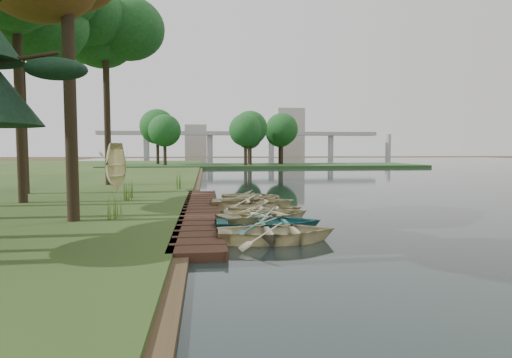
{
  "coord_description": "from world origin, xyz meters",
  "views": [
    {
      "loc": [
        -1.36,
        -18.68,
        2.9
      ],
      "look_at": [
        0.93,
        0.74,
        1.54
      ],
      "focal_mm": 30.0,
      "sensor_mm": 36.0,
      "label": 1
    }
  ],
  "objects": [
    {
      "name": "building_a",
      "position": [
        30.0,
        140.0,
        9.0
      ],
      "size": [
        10.0,
        8.0,
        18.0
      ],
      "primitive_type": "cube",
      "color": "#A5A5A0",
      "rests_on": "ground"
    },
    {
      "name": "building_b",
      "position": [
        -5.0,
        145.0,
        6.0
      ],
      "size": [
        8.0,
        8.0,
        12.0
      ],
      "primitive_type": "cube",
      "color": "#A5A5A0",
      "rests_on": "ground"
    },
    {
      "name": "boardwalk",
      "position": [
        -1.6,
        0.0,
        0.15
      ],
      "size": [
        1.6,
        16.0,
        0.3
      ],
      "primitive_type": "cube",
      "color": "#372015",
      "rests_on": "ground"
    },
    {
      "name": "stored_rowboat",
      "position": [
        -6.71,
        7.68,
        0.61
      ],
      "size": [
        3.64,
        3.56,
        0.62
      ],
      "primitive_type": "imported",
      "rotation": [
        3.14,
        0.0,
        0.85
      ],
      "color": "beige",
      "rests_on": "bank"
    },
    {
      "name": "peninsula",
      "position": [
        8.0,
        50.0,
        0.23
      ],
      "size": [
        50.0,
        14.0,
        0.45
      ],
      "primitive_type": "cube",
      "color": "#24441E",
      "rests_on": "ground"
    },
    {
      "name": "rowboat_5",
      "position": [
        0.87,
        1.47,
        0.46
      ],
      "size": [
        4.13,
        3.07,
        0.82
      ],
      "primitive_type": "imported",
      "rotation": [
        0.0,
        0.0,
        1.51
      ],
      "color": "beige",
      "rests_on": "water"
    },
    {
      "name": "rowboat_2",
      "position": [
        0.95,
        -2.58,
        0.45
      ],
      "size": [
        4.56,
        3.95,
        0.79
      ],
      "primitive_type": "imported",
      "rotation": [
        0.0,
        0.0,
        1.95
      ],
      "color": "beige",
      "rests_on": "water"
    },
    {
      "name": "tree_6",
      "position": [
        -8.45,
        13.61,
        11.1
      ],
      "size": [
        5.22,
        5.22,
        13.12
      ],
      "color": "black",
      "rests_on": "bank"
    },
    {
      "name": "reeds_0",
      "position": [
        -4.78,
        -2.19,
        0.82
      ],
      "size": [
        0.6,
        0.6,
        1.04
      ],
      "primitive_type": "cone",
      "color": "#3F661E",
      "rests_on": "bank"
    },
    {
      "name": "bridge",
      "position": [
        12.31,
        120.0,
        7.08
      ],
      "size": [
        95.9,
        4.0,
        8.6
      ],
      "color": "#A5A5A0",
      "rests_on": "ground"
    },
    {
      "name": "reeds_3",
      "position": [
        -3.05,
        9.64,
        0.83
      ],
      "size": [
        0.6,
        0.6,
        1.06
      ],
      "primitive_type": "cone",
      "color": "#3F661E",
      "rests_on": "bank"
    },
    {
      "name": "tree_4",
      "position": [
        -10.23,
        3.24,
        9.67
      ],
      "size": [
        4.29,
        4.29,
        11.31
      ],
      "color": "black",
      "rests_on": "bank"
    },
    {
      "name": "rowboat_1",
      "position": [
        0.78,
        -4.23,
        0.43
      ],
      "size": [
        3.75,
        2.73,
        0.76
      ],
      "primitive_type": "imported",
      "rotation": [
        0.0,
        0.0,
        1.55
      ],
      "color": "teal",
      "rests_on": "water"
    },
    {
      "name": "reeds_2",
      "position": [
        -5.49,
        5.05,
        0.77
      ],
      "size": [
        0.6,
        0.6,
        0.94
      ],
      "primitive_type": "cone",
      "color": "#3F661E",
      "rests_on": "bank"
    },
    {
      "name": "rowboat_4",
      "position": [
        1.22,
        -0.22,
        0.38
      ],
      "size": [
        3.55,
        2.78,
        0.67
      ],
      "primitive_type": "imported",
      "rotation": [
        0.0,
        0.0,
        1.41
      ],
      "color": "beige",
      "rests_on": "water"
    },
    {
      "name": "rowboat_3",
      "position": [
        0.86,
        -1.63,
        0.37
      ],
      "size": [
        3.07,
        2.19,
        0.64
      ],
      "primitive_type": "imported",
      "rotation": [
        0.0,
        0.0,
        1.57
      ],
      "color": "beige",
      "rests_on": "water"
    },
    {
      "name": "rowboat_0",
      "position": [
        0.8,
        -5.82,
        0.43
      ],
      "size": [
        3.71,
        2.65,
        0.77
      ],
      "primitive_type": "imported",
      "rotation": [
        0.0,
        0.0,
        1.57
      ],
      "color": "beige",
      "rests_on": "water"
    },
    {
      "name": "tree_5",
      "position": [
        -11.89,
        7.68,
        10.99
      ],
      "size": [
        5.65,
        5.65,
        13.17
      ],
      "color": "black",
      "rests_on": "bank"
    },
    {
      "name": "rowboat_6",
      "position": [
        0.93,
        2.93,
        0.4
      ],
      "size": [
        3.96,
        3.34,
        0.7
      ],
      "primitive_type": "imported",
      "rotation": [
        0.0,
        0.0,
        1.89
      ],
      "color": "beige",
      "rests_on": "water"
    },
    {
      "name": "reeds_1",
      "position": [
        -5.35,
        3.59,
        0.76
      ],
      "size": [
        0.6,
        0.6,
        0.91
      ],
      "primitive_type": "cone",
      "color": "#3F661E",
      "rests_on": "bank"
    },
    {
      "name": "rowboat_7",
      "position": [
        1.11,
        4.71,
        0.38
      ],
      "size": [
        3.57,
        2.87,
        0.66
      ],
      "primitive_type": "imported",
      "rotation": [
        0.0,
        0.0,
        1.36
      ],
      "color": "beige",
      "rests_on": "water"
    },
    {
      "name": "ground",
      "position": [
        0.0,
        0.0,
        0.0
      ],
      "size": [
        300.0,
        300.0,
        0.0
      ],
      "primitive_type": "plane",
      "color": "#3D2F1D"
    },
    {
      "name": "far_trees",
      "position": [
        4.67,
        50.0,
        6.43
      ],
      "size": [
        45.6,
        5.6,
        8.8
      ],
      "color": "black",
      "rests_on": "peninsula"
    }
  ]
}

